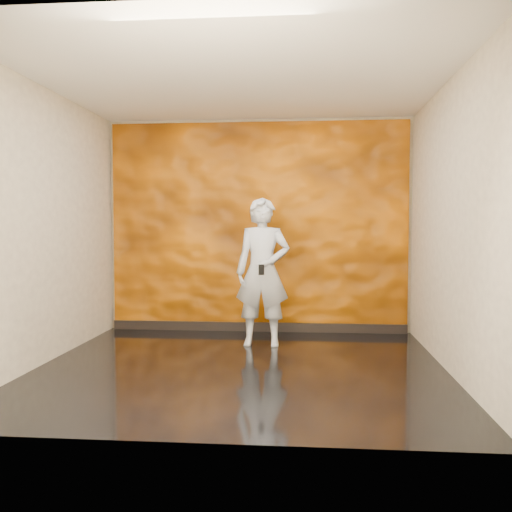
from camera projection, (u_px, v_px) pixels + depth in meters
The scene contains 5 objects.
room at pixel (240, 226), 5.57m from camera, with size 4.02×4.02×2.81m.
feature_wall at pixel (258, 227), 7.52m from camera, with size 3.90×0.06×2.75m, color orange.
baseboard at pixel (258, 327), 7.55m from camera, with size 3.90×0.04×0.12m, color black.
man at pixel (263, 272), 6.64m from camera, with size 0.63×0.41×1.72m, color #A0A6B0.
phone at pixel (261, 270), 6.38m from camera, with size 0.06×0.01×0.12m, color black.
Camera 1 is at (0.66, -5.54, 1.39)m, focal length 40.00 mm.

